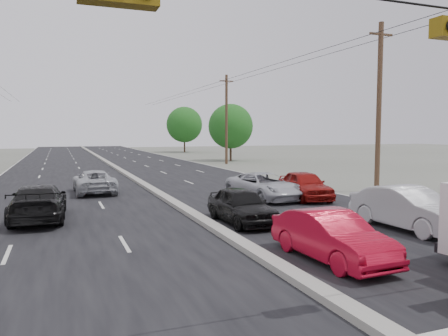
{
  "coord_description": "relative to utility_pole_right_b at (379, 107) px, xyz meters",
  "views": [
    {
      "loc": [
        -5.3,
        -6.02,
        3.6
      ],
      "look_at": [
        0.76,
        9.93,
        2.2
      ],
      "focal_mm": 35.0,
      "sensor_mm": 36.0,
      "label": 1
    }
  ],
  "objects": [
    {
      "name": "queue_car_a",
      "position": [
        -11.1,
        -5.34,
        -4.4
      ],
      "size": [
        1.76,
        4.18,
        1.41
      ],
      "primitive_type": "imported",
      "rotation": [
        0.0,
        0.0,
        0.02
      ],
      "color": "black",
      "rests_on": "ground"
    },
    {
      "name": "tree_right_mid",
      "position": [
        2.5,
        30.0,
        -0.77
      ],
      "size": [
        5.6,
        5.6,
        7.14
      ],
      "color": "#382619",
      "rests_on": "ground"
    },
    {
      "name": "center_median",
      "position": [
        -12.5,
        15.0,
        -5.01
      ],
      "size": [
        0.5,
        160.0,
        0.2
      ],
      "primitive_type": "cube",
      "color": "gray",
      "rests_on": "ground"
    },
    {
      "name": "utility_pole_right_b",
      "position": [
        0.0,
        0.0,
        0.0
      ],
      "size": [
        1.6,
        0.3,
        10.0
      ],
      "color": "#422D1E",
      "rests_on": "ground"
    },
    {
      "name": "queue_car_e",
      "position": [
        -5.5,
        -0.86,
        -4.35
      ],
      "size": [
        2.38,
        4.65,
        1.51
      ],
      "primitive_type": "imported",
      "rotation": [
        0.0,
        0.0,
        -0.14
      ],
      "color": "maroon",
      "rests_on": "ground"
    },
    {
      "name": "tree_right_far",
      "position": [
        3.5,
        55.0,
        -0.15
      ],
      "size": [
        6.4,
        6.4,
        8.16
      ],
      "color": "#382619",
      "rests_on": "ground"
    },
    {
      "name": "utility_pole_right_c",
      "position": [
        0.0,
        25.0,
        0.0
      ],
      "size": [
        1.6,
        0.3,
        10.0
      ],
      "color": "#422D1E",
      "rests_on": "ground"
    },
    {
      "name": "road_surface",
      "position": [
        -12.5,
        15.0,
        -5.11
      ],
      "size": [
        20.0,
        160.0,
        0.02
      ],
      "primitive_type": "cube",
      "color": "black",
      "rests_on": "ground"
    },
    {
      "name": "oncoming_near",
      "position": [
        -18.62,
        -1.91,
        -4.36
      ],
      "size": [
        2.27,
        5.2,
        1.49
      ],
      "primitive_type": "imported",
      "rotation": [
        0.0,
        0.0,
        3.11
      ],
      "color": "black",
      "rests_on": "ground"
    },
    {
      "name": "queue_car_c",
      "position": [
        -7.55,
        -0.09,
        -4.4
      ],
      "size": [
        2.94,
        5.33,
        1.41
      ],
      "primitive_type": "imported",
      "rotation": [
        0.0,
        0.0,
        0.12
      ],
      "color": "#B9BBC2",
      "rests_on": "ground"
    },
    {
      "name": "oncoming_far",
      "position": [
        -15.88,
        5.62,
        -4.43
      ],
      "size": [
        2.35,
        4.91,
        1.35
      ],
      "primitive_type": "imported",
      "rotation": [
        0.0,
        0.0,
        3.16
      ],
      "color": "#ACAFB4",
      "rests_on": "ground"
    },
    {
      "name": "red_sedan",
      "position": [
        -10.75,
        -10.91,
        -4.41
      ],
      "size": [
        1.67,
        4.27,
        1.38
      ],
      "primitive_type": "imported",
      "rotation": [
        0.0,
        0.0,
        0.05
      ],
      "color": "#B20A23",
      "rests_on": "ground"
    },
    {
      "name": "queue_car_b",
      "position": [
        -5.8,
        -8.63,
        -4.32
      ],
      "size": [
        1.86,
        4.84,
        1.57
      ],
      "primitive_type": "imported",
      "rotation": [
        0.0,
        0.0,
        0.04
      ],
      "color": "#BBBBBD",
      "rests_on": "ground"
    },
    {
      "name": "ground",
      "position": [
        -12.5,
        -15.0,
        -5.11
      ],
      "size": [
        200.0,
        200.0,
        0.0
      ],
      "primitive_type": "plane",
      "color": "#606356",
      "rests_on": "ground"
    }
  ]
}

